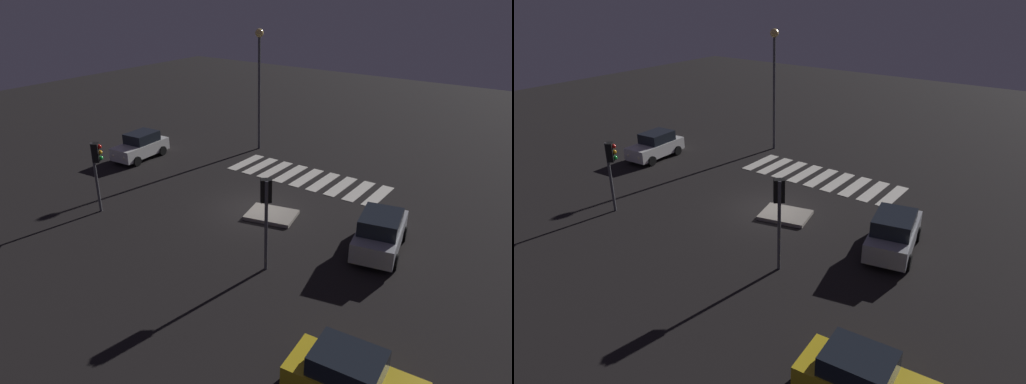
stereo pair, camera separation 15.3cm
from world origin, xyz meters
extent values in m
plane|color=black|center=(0.00, 0.00, 0.00)|extent=(80.00, 80.00, 0.00)
cube|color=gray|center=(-1.12, 0.22, 0.09)|extent=(2.79, 2.33, 0.18)
cube|color=silver|center=(10.94, -1.88, 0.68)|extent=(1.97, 4.06, 0.81)
cube|color=black|center=(10.95, -2.12, 1.41)|extent=(1.68, 2.13, 0.65)
cylinder|color=black|center=(10.02, -0.72, 0.32)|extent=(0.28, 0.65, 0.64)
cylinder|color=black|center=(11.68, -0.60, 0.32)|extent=(0.28, 0.65, 0.64)
cylinder|color=black|center=(10.20, -3.16, 0.32)|extent=(0.28, 0.65, 0.64)
cylinder|color=black|center=(11.85, -3.04, 0.32)|extent=(0.28, 0.65, 0.64)
sphere|color=#F2EABF|center=(10.33, 0.01, 0.68)|extent=(0.21, 0.21, 0.21)
sphere|color=#F2EABF|center=(11.26, 0.08, 0.68)|extent=(0.21, 0.21, 0.21)
cube|color=black|center=(-9.23, 8.57, 1.37)|extent=(2.07, 1.64, 0.63)
cylinder|color=black|center=(-8.22, 7.85, 0.31)|extent=(0.63, 0.27, 0.61)
cube|color=#9EA0A5|center=(-6.82, 0.10, 0.73)|extent=(2.61, 4.48, 0.86)
cube|color=black|center=(-6.87, 0.35, 1.51)|extent=(2.04, 2.44, 0.70)
cylinder|color=black|center=(-5.69, -1.00, 0.34)|extent=(0.38, 0.71, 0.68)
cylinder|color=black|center=(-7.43, -1.35, 0.34)|extent=(0.38, 0.71, 0.68)
cylinder|color=black|center=(-6.22, 1.56, 0.34)|extent=(0.38, 0.71, 0.68)
cylinder|color=black|center=(-7.95, 1.20, 0.34)|extent=(0.38, 0.71, 0.68)
sphere|color=#F2EABF|center=(-5.92, -1.82, 0.73)|extent=(0.23, 0.23, 0.23)
sphere|color=#F2EABF|center=(-6.90, -2.01, 0.73)|extent=(0.23, 0.23, 0.23)
cylinder|color=#47474C|center=(6.48, 4.88, 1.86)|extent=(0.14, 0.14, 3.72)
cube|color=black|center=(6.33, 4.77, 3.24)|extent=(0.52, 0.54, 0.96)
sphere|color=red|center=(6.18, 4.65, 3.54)|extent=(0.22, 0.22, 0.22)
sphere|color=orange|center=(6.18, 4.65, 3.24)|extent=(0.22, 0.22, 0.22)
sphere|color=green|center=(6.18, 4.65, 2.94)|extent=(0.22, 0.22, 0.22)
cylinder|color=#47474C|center=(-3.60, 4.34, 1.99)|extent=(0.14, 0.14, 3.98)
cube|color=black|center=(-3.48, 4.20, 3.50)|extent=(0.54, 0.53, 0.96)
sphere|color=red|center=(-3.35, 4.05, 3.80)|extent=(0.22, 0.22, 0.22)
sphere|color=orange|center=(-3.35, 4.05, 3.50)|extent=(0.22, 0.22, 0.22)
sphere|color=green|center=(-3.35, 4.05, 3.20)|extent=(0.22, 0.22, 0.22)
cylinder|color=#47474C|center=(5.58, -8.20, 3.87)|extent=(0.18, 0.18, 7.73)
sphere|color=#F9D172|center=(5.58, -8.20, 7.91)|extent=(0.56, 0.56, 0.56)
cube|color=silver|center=(-4.60, -5.33, 0.01)|extent=(0.70, 3.20, 0.02)
cube|color=silver|center=(-3.45, -5.33, 0.01)|extent=(0.70, 3.20, 0.02)
cube|color=silver|center=(-2.30, -5.33, 0.01)|extent=(0.70, 3.20, 0.02)
cube|color=silver|center=(-1.15, -5.33, 0.01)|extent=(0.70, 3.20, 0.02)
cube|color=silver|center=(0.00, -5.33, 0.01)|extent=(0.70, 3.20, 0.02)
cube|color=silver|center=(1.15, -5.33, 0.01)|extent=(0.70, 3.20, 0.02)
cube|color=silver|center=(2.30, -5.33, 0.01)|extent=(0.70, 3.20, 0.02)
cube|color=silver|center=(3.45, -5.33, 0.01)|extent=(0.70, 3.20, 0.02)
cube|color=silver|center=(4.60, -5.33, 0.01)|extent=(0.70, 3.20, 0.02)
camera|label=1|loc=(-12.91, 18.09, 10.98)|focal=32.99mm
camera|label=2|loc=(-13.03, 18.00, 10.98)|focal=32.99mm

